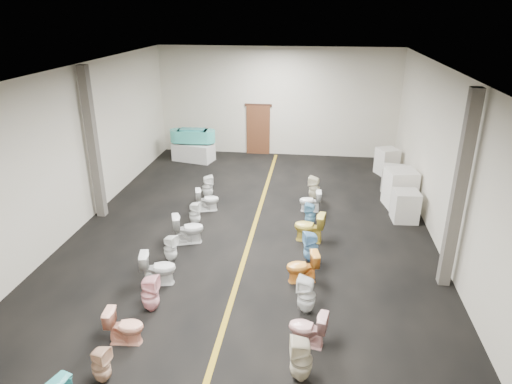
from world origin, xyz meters
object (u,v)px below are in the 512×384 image
bathtub (193,135)px  toilet_right_7 (309,227)px  appliance_crate_c (393,178)px  toilet_left_7 (195,214)px  toilet_right_5 (302,267)px  toilet_left_8 (207,200)px  toilet_left_2 (125,326)px  appliance_crate_d (387,161)px  toilet_right_3 (307,329)px  toilet_left_1 (101,365)px  toilet_left_4 (158,268)px  toilet_right_6 (311,247)px  toilet_left_6 (188,229)px  toilet_left_9 (208,187)px  toilet_right_10 (314,188)px  toilet_right_8 (310,214)px  toilet_right_9 (310,201)px  display_table (194,152)px  toilet_left_5 (170,248)px  appliance_crate_a (405,206)px  toilet_right_2 (301,359)px  appliance_crate_b (400,188)px  toilet_left_3 (150,294)px  toilet_right_4 (306,295)px

bathtub → toilet_right_7: 8.16m
appliance_crate_c → toilet_left_7: bearing=-149.2°
appliance_crate_c → toilet_right_5: 6.88m
bathtub → toilet_left_8: 5.20m
toilet_left_2 → toilet_left_7: bearing=-5.0°
appliance_crate_d → toilet_right_3: (-2.73, -10.01, -0.13)m
toilet_left_1 → toilet_left_4: (-0.02, 3.01, 0.06)m
toilet_right_6 → toilet_left_6: bearing=-116.8°
toilet_left_7 → toilet_left_9: 2.06m
appliance_crate_c → toilet_right_10: appliance_crate_c is taller
bathtub → toilet_left_7: 6.16m
toilet_right_8 → toilet_right_9: 1.01m
display_table → toilet_left_5: (1.52, -8.00, -0.01)m
display_table → toilet_left_5: display_table is taller
appliance_crate_a → toilet_left_8: bearing=-179.3°
toilet_right_2 → toilet_left_6: bearing=-151.5°
display_table → toilet_left_7: bearing=-74.8°
toilet_left_8 → toilet_right_2: (3.20, -6.68, 0.06)m
toilet_left_5 → toilet_right_7: bearing=-48.8°
toilet_left_5 → toilet_left_6: bearing=6.7°
toilet_right_2 → toilet_right_6: bearing=172.0°
toilet_right_9 → toilet_left_6: bearing=-54.0°
toilet_right_10 → toilet_left_1: bearing=-7.6°
bathtub → appliance_crate_b: (7.74, -3.69, -0.46)m
toilet_left_1 → toilet_right_5: bearing=-30.8°
appliance_crate_a → toilet_left_1: size_ratio=1.33×
toilet_left_5 → toilet_right_3: toilet_right_3 is taller
appliance_crate_b → toilet_right_5: bearing=-121.2°
appliance_crate_c → toilet_right_6: size_ratio=1.03×
appliance_crate_d → toilet_right_2: (-2.81, -10.90, -0.07)m
toilet_left_3 → toilet_left_6: bearing=-1.2°
toilet_left_1 → toilet_right_4: 4.13m
toilet_right_4 → toilet_left_5: bearing=-105.9°
display_table → appliance_crate_a: appliance_crate_a is taller
toilet_left_8 → toilet_left_9: toilet_left_9 is taller
bathtub → toilet_left_1: bearing=-85.1°
appliance_crate_d → toilet_left_4: (-6.18, -8.37, -0.10)m
toilet_right_4 → display_table: bearing=-143.1°
appliance_crate_b → toilet_right_5: (-2.91, -4.80, -0.23)m
display_table → appliance_crate_b: (7.74, -3.69, 0.24)m
appliance_crate_a → appliance_crate_b: 1.10m
toilet_left_3 → toilet_left_7: (-0.12, 4.10, -0.05)m
bathtub → toilet_right_5: bathtub is taller
appliance_crate_a → toilet_right_9: 2.83m
toilet_left_2 → toilet_right_4: 3.64m
toilet_right_5 → toilet_left_1: bearing=-55.5°
toilet_right_2 → toilet_right_8: (0.02, 6.04, -0.08)m
toilet_left_7 → toilet_right_4: 5.03m
toilet_left_1 → toilet_left_5: bearing=12.6°
toilet_left_9 → toilet_right_3: bearing=-172.8°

